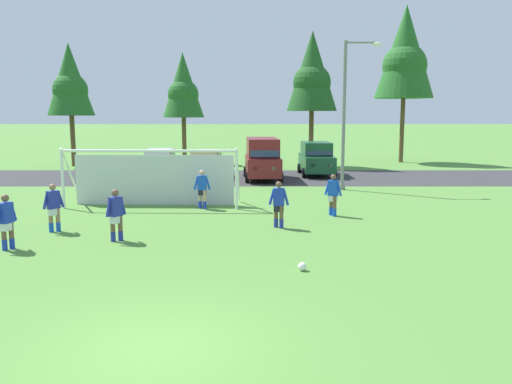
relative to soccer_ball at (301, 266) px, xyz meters
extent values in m
plane|color=#518438|center=(-2.88, 10.57, -0.11)|extent=(400.00, 400.00, 0.00)
cube|color=#333335|center=(-2.88, 19.72, -0.11)|extent=(52.00, 8.40, 0.01)
sphere|color=white|center=(0.00, 0.00, 0.00)|extent=(0.22, 0.22, 0.22)
sphere|color=black|center=(0.00, 0.00, 0.00)|extent=(0.08, 0.08, 0.08)
sphere|color=red|center=(0.06, 0.00, 0.00)|extent=(0.07, 0.07, 0.07)
cylinder|color=white|center=(-1.99, 8.63, 1.11)|extent=(0.12, 0.12, 2.44)
cylinder|color=white|center=(-9.31, 8.81, 1.11)|extent=(0.12, 0.12, 2.44)
cylinder|color=white|center=(-5.65, 8.72, 2.33)|extent=(7.32, 0.30, 0.12)
cylinder|color=white|center=(-1.97, 9.53, 1.23)|extent=(0.13, 1.95, 2.46)
cylinder|color=white|center=(-9.28, 9.71, 1.23)|extent=(0.13, 1.95, 2.46)
cube|color=silver|center=(-5.62, 9.72, 0.99)|extent=(6.95, 0.21, 2.20)
cylinder|color=tan|center=(-3.34, 8.69, 0.29)|extent=(0.14, 0.14, 0.80)
cylinder|color=tan|center=(-3.55, 8.81, 0.29)|extent=(0.14, 0.14, 0.80)
cylinder|color=#1E38B7|center=(-3.34, 8.69, 0.05)|extent=(0.15, 0.15, 0.32)
cylinder|color=#1E38B7|center=(-3.55, 8.81, 0.05)|extent=(0.15, 0.15, 0.32)
cube|color=black|center=(-3.44, 8.75, 0.61)|extent=(0.36, 0.25, 0.28)
cube|color=blue|center=(-3.44, 8.75, 0.99)|extent=(0.40, 0.27, 0.60)
sphere|color=tan|center=(-3.44, 8.75, 1.42)|extent=(0.22, 0.22, 0.22)
cylinder|color=blue|center=(-3.19, 8.73, 0.97)|extent=(0.24, 0.11, 0.55)
cylinder|color=blue|center=(-3.69, 8.77, 0.97)|extent=(0.24, 0.11, 0.55)
cylinder|color=brown|center=(-0.29, 4.95, 0.29)|extent=(0.14, 0.14, 0.80)
cylinder|color=brown|center=(-0.47, 5.11, 0.29)|extent=(0.14, 0.14, 0.80)
cylinder|color=#232D99|center=(-0.29, 4.95, 0.05)|extent=(0.15, 0.15, 0.32)
cylinder|color=#232D99|center=(-0.47, 5.11, 0.05)|extent=(0.15, 0.15, 0.32)
cube|color=black|center=(-0.38, 5.03, 0.61)|extent=(0.36, 0.26, 0.28)
cube|color=#1E38B7|center=(-0.38, 5.03, 0.99)|extent=(0.41, 0.28, 0.60)
sphere|color=brown|center=(-0.38, 5.03, 1.42)|extent=(0.22, 0.22, 0.22)
cylinder|color=#1E38B7|center=(-0.14, 4.96, 0.97)|extent=(0.24, 0.12, 0.55)
cylinder|color=#1E38B7|center=(-0.62, 5.10, 0.97)|extent=(0.24, 0.12, 0.55)
cylinder|color=brown|center=(1.89, 7.06, 0.29)|extent=(0.14, 0.14, 0.80)
cylinder|color=brown|center=(1.78, 7.32, 0.29)|extent=(0.14, 0.14, 0.80)
cylinder|color=blue|center=(1.89, 7.06, 0.05)|extent=(0.15, 0.15, 0.32)
cylinder|color=blue|center=(1.78, 7.32, 0.05)|extent=(0.15, 0.15, 0.32)
cube|color=silver|center=(1.83, 7.19, 0.61)|extent=(0.40, 0.34, 0.28)
cube|color=blue|center=(1.83, 7.19, 0.99)|extent=(0.44, 0.37, 0.60)
sphere|color=brown|center=(1.83, 7.19, 1.42)|extent=(0.22, 0.22, 0.22)
cylinder|color=blue|center=(2.05, 7.05, 0.97)|extent=(0.25, 0.17, 0.55)
cylinder|color=blue|center=(1.62, 7.33, 0.97)|extent=(0.25, 0.17, 0.55)
cylinder|color=#936B4C|center=(-7.88, 4.44, 0.29)|extent=(0.14, 0.14, 0.80)
cylinder|color=#936B4C|center=(-8.09, 4.36, 0.29)|extent=(0.14, 0.14, 0.80)
cylinder|color=blue|center=(-7.88, 4.44, 0.05)|extent=(0.15, 0.15, 0.32)
cylinder|color=blue|center=(-8.09, 4.36, 0.05)|extent=(0.15, 0.15, 0.32)
cube|color=silver|center=(-7.99, 4.40, 0.61)|extent=(0.39, 0.40, 0.28)
cube|color=#232D99|center=(-7.99, 4.40, 0.99)|extent=(0.43, 0.45, 0.60)
sphere|color=#936B4C|center=(-7.99, 4.40, 1.42)|extent=(0.22, 0.22, 0.22)
cylinder|color=#232D99|center=(-7.80, 4.56, 0.97)|extent=(0.22, 0.23, 0.55)
cylinder|color=#232D99|center=(-8.18, 4.23, 0.97)|extent=(0.22, 0.23, 0.55)
cylinder|color=brown|center=(-8.38, 2.16, 0.29)|extent=(0.14, 0.14, 0.80)
cylinder|color=brown|center=(-8.52, 1.99, 0.29)|extent=(0.14, 0.14, 0.80)
cylinder|color=#1E38B7|center=(-8.38, 2.16, 0.05)|extent=(0.15, 0.15, 0.32)
cylinder|color=#1E38B7|center=(-8.52, 1.99, 0.05)|extent=(0.15, 0.15, 0.32)
cube|color=silver|center=(-8.45, 2.08, 0.61)|extent=(0.30, 0.38, 0.28)
cube|color=#1E38B7|center=(-8.45, 2.08, 0.99)|extent=(0.33, 0.43, 0.60)
sphere|color=brown|center=(-8.45, 2.08, 1.42)|extent=(0.22, 0.22, 0.22)
cylinder|color=#1E38B7|center=(-8.35, 2.31, 0.97)|extent=(0.14, 0.24, 0.55)
cylinder|color=brown|center=(-5.43, 3.15, 0.29)|extent=(0.14, 0.14, 0.80)
cylinder|color=brown|center=(-5.64, 3.05, 0.29)|extent=(0.14, 0.14, 0.80)
cylinder|color=#232D99|center=(-5.43, 3.15, 0.05)|extent=(0.15, 0.15, 0.32)
cylinder|color=#232D99|center=(-5.64, 3.05, 0.05)|extent=(0.15, 0.15, 0.32)
cube|color=silver|center=(-5.54, 3.10, 0.61)|extent=(0.37, 0.40, 0.28)
cube|color=#232D99|center=(-5.54, 3.10, 0.99)|extent=(0.41, 0.45, 0.60)
sphere|color=brown|center=(-5.54, 3.10, 1.42)|extent=(0.22, 0.22, 0.22)
cylinder|color=#232D99|center=(-5.37, 3.29, 0.97)|extent=(0.20, 0.24, 0.55)
cylinder|color=#232D99|center=(-5.71, 2.92, 0.97)|extent=(0.20, 0.24, 0.55)
cube|color=#B2B2BC|center=(-7.45, 20.76, 0.59)|extent=(1.82, 4.21, 0.76)
cube|color=#B2B2BC|center=(-7.45, 20.91, 1.29)|extent=(1.67, 2.11, 0.64)
cube|color=#28384C|center=(-7.45, 19.94, 1.27)|extent=(1.53, 0.32, 0.55)
cube|color=#28384C|center=(-6.61, 20.92, 1.29)|extent=(0.05, 1.79, 0.45)
cube|color=white|center=(-6.94, 18.70, 0.64)|extent=(0.28, 0.08, 0.20)
cube|color=white|center=(-7.93, 18.70, 0.64)|extent=(0.28, 0.08, 0.20)
cube|color=#B21414|center=(-6.97, 22.82, 0.64)|extent=(0.28, 0.08, 0.20)
cube|color=#B21414|center=(-7.96, 22.82, 0.64)|extent=(0.28, 0.08, 0.20)
cylinder|color=black|center=(-6.54, 19.47, 0.21)|extent=(0.24, 0.64, 0.64)
cylinder|color=black|center=(-8.34, 19.45, 0.21)|extent=(0.24, 0.64, 0.64)
cylinder|color=black|center=(-6.56, 22.07, 0.21)|extent=(0.24, 0.64, 0.64)
cylinder|color=black|center=(-8.36, 22.06, 0.21)|extent=(0.24, 0.64, 0.64)
cube|color=tan|center=(-4.33, 19.77, 0.59)|extent=(2.10, 4.32, 0.76)
cube|color=tan|center=(-4.32, 19.92, 1.29)|extent=(1.80, 2.21, 0.64)
cube|color=#28384C|center=(-4.39, 18.95, 1.27)|extent=(1.55, 0.42, 0.55)
cube|color=#28384C|center=(-3.48, 19.86, 1.29)|extent=(0.17, 1.78, 0.45)
cube|color=white|center=(-3.98, 17.68, 0.64)|extent=(0.29, 0.10, 0.20)
cube|color=white|center=(-4.97, 17.75, 0.64)|extent=(0.29, 0.10, 0.20)
cube|color=#B21414|center=(-3.69, 21.79, 0.64)|extent=(0.29, 0.10, 0.20)
cube|color=#B21414|center=(-4.67, 21.86, 0.64)|extent=(0.29, 0.10, 0.20)
cylinder|color=black|center=(-3.52, 18.41, 0.21)|extent=(0.29, 0.66, 0.64)
cylinder|color=black|center=(-5.32, 18.54, 0.21)|extent=(0.29, 0.66, 0.64)
cylinder|color=black|center=(-3.34, 21.00, 0.21)|extent=(0.29, 0.66, 0.64)
cylinder|color=black|center=(-5.13, 21.13, 0.21)|extent=(0.29, 0.66, 0.64)
cube|color=maroon|center=(-0.78, 18.61, 0.76)|extent=(2.21, 4.90, 1.10)
cube|color=maroon|center=(-0.79, 18.81, 1.86)|extent=(2.02, 4.19, 1.10)
cube|color=#28384C|center=(-0.69, 16.85, 1.84)|extent=(1.69, 0.55, 0.91)
cube|color=#28384C|center=(0.12, 18.86, 1.86)|extent=(0.23, 3.48, 0.77)
cube|color=white|center=(-0.12, 16.28, 0.81)|extent=(0.28, 0.09, 0.20)
cube|color=white|center=(-1.20, 16.23, 0.81)|extent=(0.28, 0.09, 0.20)
cube|color=#B21414|center=(-0.37, 21.00, 0.81)|extent=(0.28, 0.09, 0.20)
cube|color=#B21414|center=(-1.45, 20.94, 0.81)|extent=(0.28, 0.09, 0.20)
cylinder|color=black|center=(0.27, 17.18, 0.21)|extent=(0.27, 0.65, 0.64)
cylinder|color=black|center=(-1.68, 17.07, 0.21)|extent=(0.27, 0.65, 0.64)
cylinder|color=black|center=(0.12, 20.15, 0.21)|extent=(0.27, 0.65, 0.64)
cylinder|color=black|center=(-1.84, 20.05, 0.21)|extent=(0.27, 0.65, 0.64)
cube|color=#194C2D|center=(2.77, 20.89, 0.71)|extent=(1.98, 4.63, 1.00)
cube|color=#194C2D|center=(2.77, 21.09, 1.63)|extent=(1.80, 3.03, 0.84)
cube|color=#28384C|center=(2.79, 19.67, 1.61)|extent=(1.62, 0.41, 0.71)
cube|color=#28384C|center=(3.65, 21.10, 1.63)|extent=(0.08, 2.55, 0.59)
cube|color=white|center=(3.33, 18.64, 0.76)|extent=(0.28, 0.08, 0.20)
cube|color=white|center=(2.29, 18.62, 0.76)|extent=(0.28, 0.08, 0.20)
cube|color=#B21414|center=(3.26, 23.16, 0.76)|extent=(0.28, 0.08, 0.20)
cube|color=#B21414|center=(2.21, 23.14, 0.76)|extent=(0.28, 0.08, 0.20)
cylinder|color=black|center=(3.75, 19.48, 0.21)|extent=(0.25, 0.64, 0.64)
cylinder|color=black|center=(1.85, 19.45, 0.21)|extent=(0.25, 0.64, 0.64)
cylinder|color=black|center=(3.70, 22.33, 0.21)|extent=(0.25, 0.64, 0.64)
cylinder|color=black|center=(1.80, 22.30, 0.21)|extent=(0.25, 0.64, 0.64)
cylinder|color=brown|center=(-15.25, 27.00, 1.82)|extent=(0.36, 0.36, 3.87)
cone|color=#236023|center=(-15.25, 27.00, 6.47)|extent=(3.48, 3.48, 5.42)
sphere|color=#236023|center=(-15.25, 27.00, 5.66)|extent=(2.61, 2.61, 2.61)
cylinder|color=brown|center=(-7.09, 29.84, 1.75)|extent=(0.36, 0.36, 3.72)
cone|color=#236023|center=(-7.09, 29.84, 6.21)|extent=(3.35, 3.35, 5.20)
sphere|color=#236023|center=(-7.09, 29.84, 5.43)|extent=(2.51, 2.51, 2.51)
cylinder|color=brown|center=(3.04, 26.82, 2.00)|extent=(0.36, 0.36, 4.22)
cone|color=#1E511E|center=(3.04, 26.82, 7.07)|extent=(3.80, 3.80, 5.91)
sphere|color=#1E511E|center=(3.04, 26.82, 6.18)|extent=(2.85, 2.85, 2.85)
cylinder|color=brown|center=(10.96, 30.33, 2.54)|extent=(0.36, 0.36, 5.29)
cone|color=#236023|center=(10.96, 30.33, 8.88)|extent=(4.76, 4.76, 7.41)
sphere|color=#236023|center=(10.96, 30.33, 7.77)|extent=(3.57, 3.57, 3.57)
cylinder|color=slate|center=(3.39, 14.36, 3.72)|extent=(0.18, 0.18, 7.67)
cylinder|color=slate|center=(3.39, 14.36, 0.04)|extent=(0.32, 0.32, 0.30)
cylinder|color=slate|center=(4.19, 14.36, 7.46)|extent=(1.60, 0.10, 0.10)
ellipsoid|color=white|center=(4.99, 14.36, 7.38)|extent=(0.48, 0.28, 0.20)
camera|label=1|loc=(-1.18, -12.60, 3.81)|focal=36.06mm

